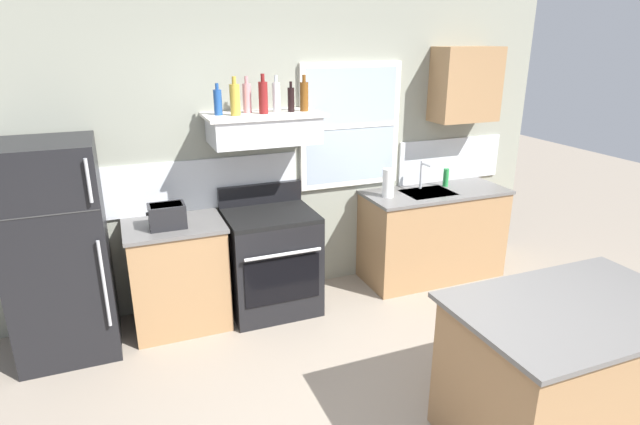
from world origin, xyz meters
The scene contains 19 objects.
back_wall centered at (0.03, 2.23, 1.35)m, with size 5.40×0.11×2.70m.
refrigerator centered at (-1.90, 1.84, 0.83)m, with size 0.70×0.72×1.65m.
counter_left_of_stove centered at (-1.05, 1.90, 0.46)m, with size 0.79×0.63×0.91m.
toaster centered at (-1.10, 1.82, 1.01)m, with size 0.30×0.20×0.19m.
stove_range centered at (-0.25, 1.86, 0.46)m, with size 0.76×0.69×1.09m.
range_hood_shelf centered at (-0.25, 1.96, 1.62)m, with size 0.96×0.52×0.24m.
bottle_blue_liqueur centered at (-0.61, 1.99, 1.85)m, with size 0.07×0.07×0.25m.
bottle_champagne_gold_foil centered at (-0.49, 1.91, 1.87)m, with size 0.08×0.08×0.30m.
bottle_rose_pink centered at (-0.36, 2.02, 1.87)m, with size 0.07×0.07×0.29m.
bottle_red_label_wine centered at (-0.25, 1.92, 1.88)m, with size 0.07×0.07×0.32m.
bottle_clear_tall centered at (-0.13, 1.97, 1.87)m, with size 0.06×0.06×0.30m.
bottle_balsamic_dark centered at (-0.01, 1.94, 1.85)m, with size 0.06×0.06×0.25m.
bottle_amber_wine centered at (0.11, 1.95, 1.87)m, with size 0.07×0.07×0.30m.
counter_right_with_sink centered at (1.45, 1.90, 0.46)m, with size 1.43×0.63×0.91m.
sink_faucet centered at (1.35, 2.00, 1.08)m, with size 0.03×0.17×0.28m.
paper_towel_roll centered at (0.92, 1.90, 1.04)m, with size 0.11×0.11×0.27m, color white.
dish_soap_bottle centered at (1.63, 2.00, 1.00)m, with size 0.06×0.06×0.18m, color #268C3F.
kitchen_island centered at (0.91, -0.32, 0.46)m, with size 1.40×0.90×0.91m.
upper_cabinet_right centered at (1.80, 2.04, 1.90)m, with size 0.64×0.32×0.70m.
Camera 1 is at (-1.40, -2.17, 2.35)m, focal length 28.94 mm.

